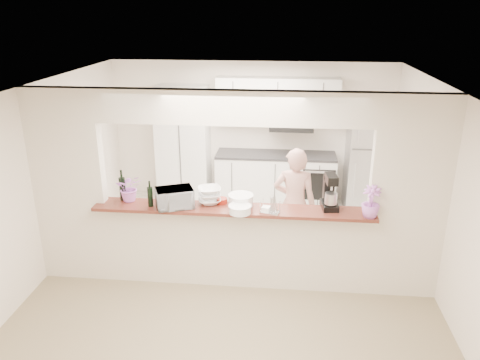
# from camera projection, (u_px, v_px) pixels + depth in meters

# --- Properties ---
(floor) EXTENTS (6.00, 6.00, 0.00)m
(floor) POSITION_uv_depth(u_px,v_px,m) (234.00, 283.00, 6.07)
(floor) COLOR #988967
(floor) RESTS_ON ground
(tile_overlay) EXTENTS (5.00, 2.90, 0.01)m
(tile_overlay) POSITION_uv_depth(u_px,v_px,m) (244.00, 230.00, 7.51)
(tile_overlay) COLOR silver
(tile_overlay) RESTS_ON floor
(partition) EXTENTS (5.00, 0.15, 2.50)m
(partition) POSITION_uv_depth(u_px,v_px,m) (233.00, 176.00, 5.55)
(partition) COLOR beige
(partition) RESTS_ON floor
(bar_counter) EXTENTS (3.40, 0.38, 1.09)m
(bar_counter) POSITION_uv_depth(u_px,v_px,m) (233.00, 244.00, 5.86)
(bar_counter) COLOR beige
(bar_counter) RESTS_ON floor
(kitchen_cabinets) EXTENTS (3.15, 0.62, 2.25)m
(kitchen_cabinets) POSITION_uv_depth(u_px,v_px,m) (240.00, 151.00, 8.29)
(kitchen_cabinets) COLOR silver
(kitchen_cabinets) RESTS_ON floor
(refrigerator) EXTENTS (0.75, 0.70, 1.70)m
(refrigerator) POSITION_uv_depth(u_px,v_px,m) (369.00, 162.00, 8.05)
(refrigerator) COLOR #AAABAF
(refrigerator) RESTS_ON floor
(flower_left) EXTENTS (0.37, 0.34, 0.35)m
(flower_left) POSITION_uv_depth(u_px,v_px,m) (130.00, 188.00, 5.79)
(flower_left) COLOR #E378CB
(flower_left) RESTS_ON bar_counter
(wine_bottle_a) EXTENTS (0.08, 0.08, 0.39)m
(wine_bottle_a) POSITION_uv_depth(u_px,v_px,m) (122.00, 188.00, 5.83)
(wine_bottle_a) COLOR black
(wine_bottle_a) RESTS_ON bar_counter
(wine_bottle_b) EXTENTS (0.06, 0.06, 0.32)m
(wine_bottle_b) POSITION_uv_depth(u_px,v_px,m) (150.00, 196.00, 5.64)
(wine_bottle_b) COLOR black
(wine_bottle_b) RESTS_ON bar_counter
(toaster_oven) EXTENTS (0.51, 0.44, 0.24)m
(toaster_oven) POSITION_uv_depth(u_px,v_px,m) (175.00, 198.00, 5.62)
(toaster_oven) COLOR #B7B7BC
(toaster_oven) RESTS_ON bar_counter
(serving_bowls) EXTENTS (0.35, 0.35, 0.21)m
(serving_bowls) POSITION_uv_depth(u_px,v_px,m) (209.00, 196.00, 5.73)
(serving_bowls) COLOR silver
(serving_bowls) RESTS_ON bar_counter
(plate_stack_a) EXTENTS (0.31, 0.31, 0.14)m
(plate_stack_a) POSITION_uv_depth(u_px,v_px,m) (241.00, 200.00, 5.68)
(plate_stack_a) COLOR white
(plate_stack_a) RESTS_ON bar_counter
(plate_stack_b) EXTENTS (0.27, 0.27, 0.09)m
(plate_stack_b) POSITION_uv_depth(u_px,v_px,m) (240.00, 209.00, 5.48)
(plate_stack_b) COLOR white
(plate_stack_b) RESTS_ON bar_counter
(red_bowl) EXTENTS (0.14, 0.14, 0.06)m
(red_bowl) POSITION_uv_depth(u_px,v_px,m) (222.00, 201.00, 5.76)
(red_bowl) COLOR maroon
(red_bowl) RESTS_ON bar_counter
(tan_bowl) EXTENTS (0.15, 0.15, 0.07)m
(tan_bowl) POSITION_uv_depth(u_px,v_px,m) (237.00, 205.00, 5.64)
(tan_bowl) COLOR tan
(tan_bowl) RESTS_ON bar_counter
(utensil_caddy) EXTENTS (0.25, 0.18, 0.21)m
(utensil_caddy) POSITION_uv_depth(u_px,v_px,m) (270.00, 206.00, 5.47)
(utensil_caddy) COLOR silver
(utensil_caddy) RESTS_ON bar_counter
(stand_mixer) EXTENTS (0.22, 0.31, 0.43)m
(stand_mixer) POSITION_uv_depth(u_px,v_px,m) (330.00, 193.00, 5.57)
(stand_mixer) COLOR black
(stand_mixer) RESTS_ON bar_counter
(flower_right) EXTENTS (0.26, 0.26, 0.38)m
(flower_right) POSITION_uv_depth(u_px,v_px,m) (371.00, 202.00, 5.33)
(flower_right) COLOR #BF67BA
(flower_right) RESTS_ON bar_counter
(person) EXTENTS (0.62, 0.43, 1.60)m
(person) POSITION_uv_depth(u_px,v_px,m) (294.00, 204.00, 6.46)
(person) COLOR tan
(person) RESTS_ON floor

